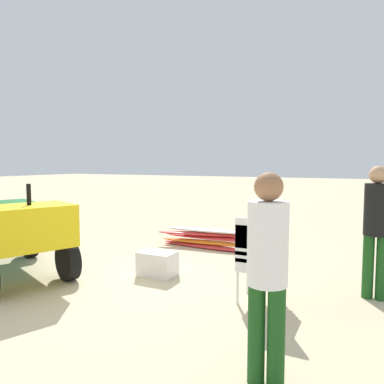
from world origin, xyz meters
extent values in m
plane|color=beige|center=(0.00, 0.00, 0.00)|extent=(80.00, 80.00, 0.00)
cube|color=#146023|center=(-1.74, -0.34, 0.85)|extent=(2.08, 1.69, 0.50)
cube|color=yellow|center=(-0.63, -0.79, 0.90)|extent=(1.15, 1.32, 0.60)
cylinder|color=black|center=(-0.63, -0.79, 1.35)|extent=(0.08, 0.08, 0.30)
cylinder|color=black|center=(-0.47, -0.26, 0.30)|extent=(0.62, 0.39, 0.60)
cylinder|color=black|center=(-2.14, 0.42, 0.30)|extent=(0.62, 0.39, 0.60)
cube|color=white|center=(2.38, 0.22, 0.44)|extent=(0.48, 0.48, 0.04)
cube|color=white|center=(2.38, 0.00, 0.64)|extent=(0.48, 0.04, 0.40)
cube|color=white|center=(2.38, 0.22, 0.53)|extent=(0.48, 0.48, 0.04)
cube|color=white|center=(2.38, 0.00, 0.73)|extent=(0.48, 0.04, 0.40)
cube|color=white|center=(2.38, 0.22, 0.62)|extent=(0.48, 0.48, 0.04)
cube|color=white|center=(2.38, 0.00, 0.82)|extent=(0.48, 0.04, 0.40)
cube|color=white|center=(2.38, 0.22, 0.71)|extent=(0.48, 0.48, 0.04)
cube|color=white|center=(2.38, 0.00, 0.91)|extent=(0.48, 0.04, 0.40)
cylinder|color=white|center=(2.59, 0.43, 0.21)|extent=(0.04, 0.04, 0.42)
cylinder|color=white|center=(2.17, 0.43, 0.21)|extent=(0.04, 0.04, 0.42)
cylinder|color=white|center=(2.59, 0.01, 0.21)|extent=(0.04, 0.04, 0.42)
cylinder|color=white|center=(2.17, 0.01, 0.21)|extent=(0.04, 0.04, 0.42)
ellipsoid|color=red|center=(0.52, 2.56, 0.04)|extent=(1.98, 0.40, 0.08)
ellipsoid|color=orange|center=(0.66, 2.60, 0.12)|extent=(2.22, 0.41, 0.08)
ellipsoid|color=red|center=(0.79, 2.72, 0.20)|extent=(2.46, 0.41, 0.08)
ellipsoid|color=red|center=(0.63, 2.68, 0.28)|extent=(2.33, 0.81, 0.08)
ellipsoid|color=white|center=(0.79, 2.68, 0.36)|extent=(2.37, 0.48, 0.08)
cylinder|color=#194C19|center=(2.85, -1.50, 0.42)|extent=(0.14, 0.14, 0.83)
cylinder|color=#194C19|center=(3.01, -1.50, 0.42)|extent=(0.14, 0.14, 0.83)
cylinder|color=white|center=(2.93, -1.50, 1.16)|extent=(0.32, 0.32, 0.66)
sphere|color=#9E6B47|center=(2.93, -1.50, 1.61)|extent=(0.23, 0.23, 0.23)
cylinder|color=#194C19|center=(3.64, 0.97, 0.43)|extent=(0.14, 0.14, 0.85)
cylinder|color=#194C19|center=(3.80, 0.97, 0.43)|extent=(0.14, 0.14, 0.85)
cylinder|color=black|center=(3.72, 0.97, 1.19)|extent=(0.32, 0.32, 0.67)
sphere|color=tan|center=(3.72, 0.97, 1.64)|extent=(0.23, 0.23, 0.23)
cube|color=white|center=(0.65, 0.52, 0.19)|extent=(0.57, 0.39, 0.39)
camera|label=1|loc=(3.63, -4.24, 1.79)|focal=33.65mm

